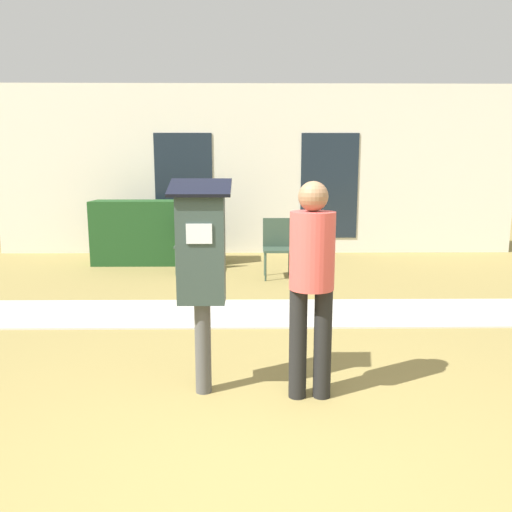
# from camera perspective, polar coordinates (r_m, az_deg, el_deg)

# --- Properties ---
(ground_plane) EXTENTS (40.00, 40.00, 0.00)m
(ground_plane) POSITION_cam_1_polar(r_m,az_deg,el_deg) (3.06, 2.08, -23.05)
(ground_plane) COLOR olive
(sidewalk) EXTENTS (12.00, 1.10, 0.02)m
(sidewalk) POSITION_cam_1_polar(r_m,az_deg,el_deg) (5.79, 0.64, -6.53)
(sidewalk) COLOR beige
(sidewalk) RESTS_ON ground
(building_facade) EXTENTS (10.00, 0.26, 3.20)m
(building_facade) POSITION_cam_1_polar(r_m,az_deg,el_deg) (9.80, 0.06, 9.73)
(building_facade) COLOR silver
(building_facade) RESTS_ON ground
(parking_meter) EXTENTS (0.44, 0.31, 1.59)m
(parking_meter) POSITION_cam_1_polar(r_m,az_deg,el_deg) (3.61, -6.27, -0.39)
(parking_meter) COLOR #4C4C4C
(parking_meter) RESTS_ON ground
(person_standing) EXTENTS (0.32, 0.32, 1.58)m
(person_standing) POSITION_cam_1_polar(r_m,az_deg,el_deg) (3.55, 6.38, -2.03)
(person_standing) COLOR black
(person_standing) RESTS_ON ground
(outdoor_chair_left) EXTENTS (0.44, 0.44, 0.90)m
(outdoor_chair_left) POSITION_cam_1_polar(r_m,az_deg,el_deg) (8.05, -7.56, 1.91)
(outdoor_chair_left) COLOR #334738
(outdoor_chair_left) RESTS_ON ground
(outdoor_chair_middle) EXTENTS (0.44, 0.44, 0.90)m
(outdoor_chair_middle) POSITION_cam_1_polar(r_m,az_deg,el_deg) (7.60, 2.47, 1.50)
(outdoor_chair_middle) COLOR #334738
(outdoor_chair_middle) RESTS_ON ground
(hedge_row) EXTENTS (2.06, 0.60, 1.10)m
(hedge_row) POSITION_cam_1_polar(r_m,az_deg,el_deg) (8.85, -11.65, 2.67)
(hedge_row) COLOR #1E471E
(hedge_row) RESTS_ON ground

